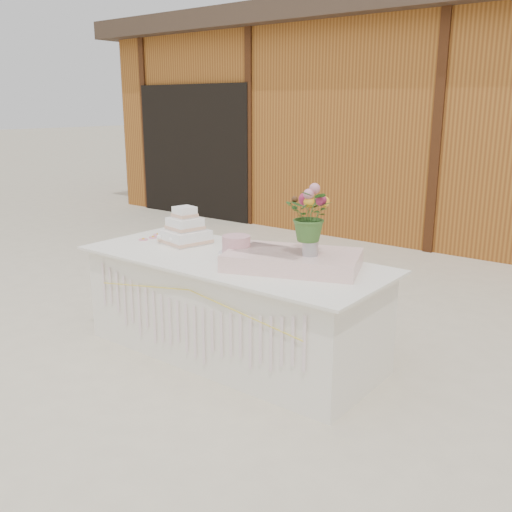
{
  "coord_description": "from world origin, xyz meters",
  "views": [
    {
      "loc": [
        2.66,
        -3.13,
        1.88
      ],
      "look_at": [
        0.0,
        0.3,
        0.72
      ],
      "focal_mm": 40.0,
      "sensor_mm": 36.0,
      "label": 1
    }
  ],
  "objects": [
    {
      "name": "ground",
      "position": [
        0.0,
        0.0,
        0.0
      ],
      "size": [
        80.0,
        80.0,
        0.0
      ],
      "primitive_type": "plane",
      "color": "beige",
      "rests_on": "ground"
    },
    {
      "name": "barn",
      "position": [
        -0.01,
        5.99,
        1.68
      ],
      "size": [
        12.6,
        4.6,
        3.3
      ],
      "color": "#985B1F",
      "rests_on": "ground"
    },
    {
      "name": "cake_table",
      "position": [
        0.0,
        -0.0,
        0.39
      ],
      "size": [
        2.4,
        1.0,
        0.77
      ],
      "color": "white",
      "rests_on": "ground"
    },
    {
      "name": "wedding_cake",
      "position": [
        -0.6,
        0.12,
        0.87
      ],
      "size": [
        0.4,
        0.4,
        0.3
      ],
      "rotation": [
        0.0,
        0.0,
        -0.21
      ],
      "color": "white",
      "rests_on": "cake_table"
    },
    {
      "name": "pink_cake_stand",
      "position": [
        0.09,
        -0.05,
        0.88
      ],
      "size": [
        0.26,
        0.26,
        0.19
      ],
      "color": "white",
      "rests_on": "cake_table"
    },
    {
      "name": "satin_runner",
      "position": [
        0.52,
        0.05,
        0.83
      ],
      "size": [
        1.04,
        0.82,
        0.12
      ],
      "primitive_type": "cube",
      "rotation": [
        0.0,
        0.0,
        0.36
      ],
      "color": "#FFD5CD",
      "rests_on": "cake_table"
    },
    {
      "name": "flower_vase",
      "position": [
        0.66,
        0.05,
        0.96
      ],
      "size": [
        0.11,
        0.11,
        0.15
      ],
      "primitive_type": "cylinder",
      "color": "#A5A5AA",
      "rests_on": "satin_runner"
    },
    {
      "name": "bouquet",
      "position": [
        0.66,
        0.05,
        1.21
      ],
      "size": [
        0.37,
        0.34,
        0.35
      ],
      "primitive_type": "imported",
      "rotation": [
        0.0,
        0.0,
        0.22
      ],
      "color": "#376227",
      "rests_on": "flower_vase"
    },
    {
      "name": "loose_flowers",
      "position": [
        -0.95,
        0.0,
        0.78
      ],
      "size": [
        0.29,
        0.4,
        0.02
      ],
      "primitive_type": null,
      "rotation": [
        0.0,
        0.0,
        -0.42
      ],
      "color": "pink",
      "rests_on": "cake_table"
    }
  ]
}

